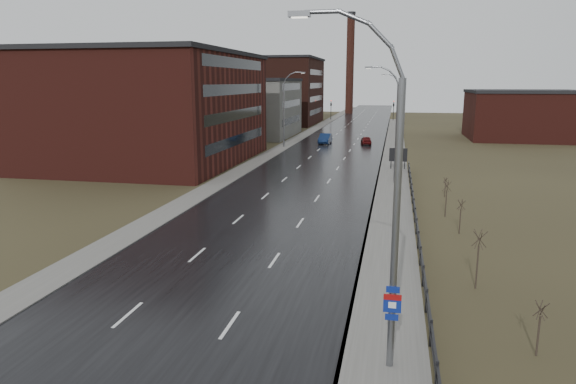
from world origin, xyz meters
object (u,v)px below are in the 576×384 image
at_px(billboard, 398,156).
at_px(car_near, 325,139).
at_px(streetlight_main, 387,201).
at_px(car_far, 366,141).

bearing_deg(billboard, car_near, 115.81).
bearing_deg(car_near, billboard, -63.31).
distance_m(streetlight_main, car_far, 66.53).
xyz_separation_m(billboard, car_far, (-4.94, 23.97, -1.05)).
distance_m(car_near, car_far, 6.58).
bearing_deg(billboard, streetlight_main, -90.85).
bearing_deg(car_far, billboard, 94.61).
xyz_separation_m(car_near, car_far, (6.58, 0.17, -0.14)).
bearing_deg(streetlight_main, car_far, 93.73).
bearing_deg(car_near, streetlight_main, -79.75).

